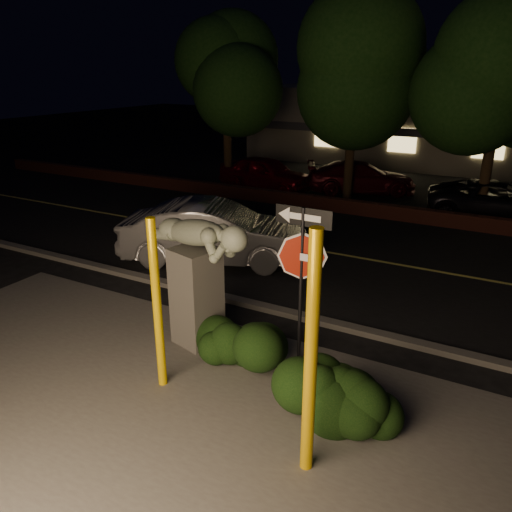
{
  "coord_description": "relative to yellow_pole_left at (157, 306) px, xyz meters",
  "views": [
    {
      "loc": [
        3.66,
        -5.89,
        5.02
      ],
      "look_at": [
        -0.65,
        2.06,
        1.6
      ],
      "focal_mm": 35.0,
      "sensor_mm": 36.0,
      "label": 1
    }
  ],
  "objects": [
    {
      "name": "ground",
      "position": [
        1.12,
        10.37,
        -1.47
      ],
      "size": [
        90.0,
        90.0,
        0.0
      ],
      "primitive_type": "plane",
      "color": "black",
      "rests_on": "ground"
    },
    {
      "name": "patio",
      "position": [
        1.12,
        -0.63,
        -1.46
      ],
      "size": [
        14.0,
        6.0,
        0.02
      ],
      "primitive_type": "cube",
      "color": "#4C4944",
      "rests_on": "ground"
    },
    {
      "name": "road",
      "position": [
        1.12,
        7.37,
        -1.46
      ],
      "size": [
        80.0,
        8.0,
        0.01
      ],
      "primitive_type": "cube",
      "color": "black",
      "rests_on": "ground"
    },
    {
      "name": "lane_marking",
      "position": [
        1.12,
        7.37,
        -1.45
      ],
      "size": [
        80.0,
        0.12,
        0.0
      ],
      "primitive_type": "cube",
      "color": "#C6BC4F",
      "rests_on": "road"
    },
    {
      "name": "curb",
      "position": [
        1.12,
        3.27,
        -1.41
      ],
      "size": [
        80.0,
        0.25,
        0.12
      ],
      "primitive_type": "cube",
      "color": "#4C4944",
      "rests_on": "ground"
    },
    {
      "name": "brick_wall",
      "position": [
        1.12,
        11.67,
        -1.22
      ],
      "size": [
        40.0,
        0.35,
        0.5
      ],
      "primitive_type": "cube",
      "color": "#4D2018",
      "rests_on": "ground"
    },
    {
      "name": "parking_lot",
      "position": [
        1.12,
        17.37,
        -1.46
      ],
      "size": [
        40.0,
        12.0,
        0.01
      ],
      "primitive_type": "cube",
      "color": "black",
      "rests_on": "ground"
    },
    {
      "name": "building",
      "position": [
        1.12,
        25.35,
        0.53
      ],
      "size": [
        22.0,
        10.2,
        4.0
      ],
      "color": "#6A6454",
      "rests_on": "ground"
    },
    {
      "name": "tree_far_a",
      "position": [
        -6.88,
        13.37,
        3.87
      ],
      "size": [
        4.6,
        4.6,
        7.43
      ],
      "color": "black",
      "rests_on": "ground"
    },
    {
      "name": "tree_far_b",
      "position": [
        -1.38,
        13.57,
        4.59
      ],
      "size": [
        5.2,
        5.2,
        8.41
      ],
      "color": "black",
      "rests_on": "ground"
    },
    {
      "name": "tree_far_c",
      "position": [
        3.62,
        13.17,
        4.19
      ],
      "size": [
        4.8,
        4.8,
        7.84
      ],
      "color": "black",
      "rests_on": "ground"
    },
    {
      "name": "yellow_pole_left",
      "position": [
        0.0,
        0.0,
        0.0
      ],
      "size": [
        0.15,
        0.15,
        2.94
      ],
      "primitive_type": "cylinder",
      "color": "yellow",
      "rests_on": "ground"
    },
    {
      "name": "yellow_pole_right",
      "position": [
        2.87,
        -0.58,
        0.22
      ],
      "size": [
        0.17,
        0.17,
        3.37
      ],
      "primitive_type": "cylinder",
      "color": "#E2AC09",
      "rests_on": "ground"
    },
    {
      "name": "signpost",
      "position": [
        1.77,
        1.64,
        0.61
      ],
      "size": [
        0.99,
        0.08,
        2.93
      ],
      "rotation": [
        0.0,
        0.0,
        -0.03
      ],
      "color": "black",
      "rests_on": "ground"
    },
    {
      "name": "sculpture",
      "position": [
        -0.23,
        1.43,
        0.13
      ],
      "size": [
        2.42,
        1.2,
        2.59
      ],
      "rotation": [
        0.0,
        0.0,
        -0.26
      ],
      "color": "#4C4944",
      "rests_on": "ground"
    },
    {
      "name": "hedge_center",
      "position": [
        0.76,
        1.24,
        -0.95
      ],
      "size": [
        1.99,
        0.95,
        1.03
      ],
      "primitive_type": "ellipsoid",
      "rotation": [
        0.0,
        0.0,
        -0.01
      ],
      "color": "black",
      "rests_on": "ground"
    },
    {
      "name": "hedge_right",
      "position": [
        2.71,
        0.67,
        -0.86
      ],
      "size": [
        2.04,
        1.4,
        1.21
      ],
      "primitive_type": "ellipsoid",
      "rotation": [
        0.0,
        0.0,
        -0.24
      ],
      "color": "black",
      "rests_on": "ground"
    },
    {
      "name": "hedge_far_right",
      "position": [
        3.18,
        0.64,
        -0.94
      ],
      "size": [
        1.75,
        1.4,
        1.06
      ],
      "primitive_type": "ellipsoid",
      "rotation": [
        0.0,
        0.0,
        0.33
      ],
      "color": "black",
      "rests_on": "ground"
    },
    {
      "name": "silver_sedan",
      "position": [
        -2.31,
        5.23,
        -0.64
      ],
      "size": [
        5.31,
        3.47,
        1.65
      ],
      "primitive_type": "imported",
      "rotation": [
        0.0,
        0.0,
        1.95
      ],
      "color": "#A7A7AC",
      "rests_on": "ground"
    },
    {
      "name": "parked_car_red",
      "position": [
        -5.08,
        13.58,
        -0.75
      ],
      "size": [
        4.36,
        2.11,
        1.44
      ],
      "primitive_type": "imported",
      "rotation": [
        0.0,
        0.0,
        1.47
      ],
      "color": "#6C040F",
      "rests_on": "ground"
    },
    {
      "name": "parked_car_darkred",
      "position": [
        -1.27,
        14.95,
        -0.81
      ],
      "size": [
        4.9,
        3.59,
        1.32
      ],
      "primitive_type": "imported",
      "rotation": [
        0.0,
        0.0,
        2.0
      ],
      "color": "#400911",
      "rests_on": "ground"
    },
    {
      "name": "parked_car_dark",
      "position": [
        4.12,
        13.52,
        -0.81
      ],
      "size": [
        4.95,
        2.77,
        1.31
      ],
      "primitive_type": "imported",
      "rotation": [
        0.0,
        0.0,
        1.7
      ],
      "color": "black",
      "rests_on": "ground"
    }
  ]
}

